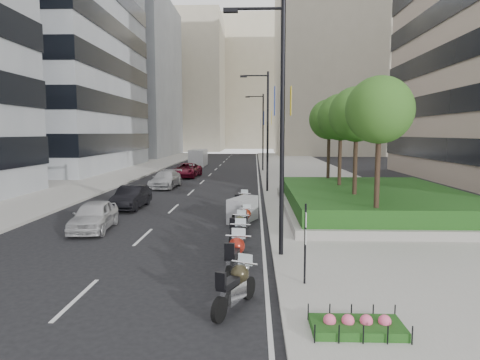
{
  "coord_description": "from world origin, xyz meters",
  "views": [
    {
      "loc": [
        3.34,
        -14.06,
        4.49
      ],
      "look_at": [
        2.56,
        8.63,
        2.0
      ],
      "focal_mm": 32.0,
      "sensor_mm": 36.0,
      "label": 1
    }
  ],
  "objects_px": {
    "lamp_post_2": "(262,128)",
    "motorcycle_6": "(242,203)",
    "motorcycle_4": "(246,220)",
    "car_c": "(166,179)",
    "motorcycle_0": "(236,287)",
    "car_d": "(186,170)",
    "car_b": "(131,197)",
    "motorcycle_5": "(243,210)",
    "motorcycle_3": "(238,229)",
    "delivery_van": "(198,158)",
    "lamp_post_0": "(278,117)",
    "parking_sign": "(305,239)",
    "motorcycle_1": "(235,258)",
    "motorcycle_2": "(238,241)",
    "lamp_post_1": "(266,125)",
    "car_a": "(94,216)"
  },
  "relations": [
    {
      "from": "parking_sign",
      "to": "motorcycle_2",
      "type": "distance_m",
      "value": 3.79
    },
    {
      "from": "motorcycle_1",
      "to": "motorcycle_2",
      "type": "height_order",
      "value": "motorcycle_1"
    },
    {
      "from": "parking_sign",
      "to": "motorcycle_3",
      "type": "xyz_separation_m",
      "value": [
        -2.13,
        5.22,
        -0.88
      ]
    },
    {
      "from": "motorcycle_0",
      "to": "motorcycle_3",
      "type": "distance_m",
      "value": 6.77
    },
    {
      "from": "motorcycle_5",
      "to": "lamp_post_0",
      "type": "bearing_deg",
      "value": -144.14
    },
    {
      "from": "lamp_post_0",
      "to": "motorcycle_4",
      "type": "relative_size",
      "value": 4.49
    },
    {
      "from": "motorcycle_0",
      "to": "motorcycle_2",
      "type": "height_order",
      "value": "motorcycle_2"
    },
    {
      "from": "motorcycle_0",
      "to": "motorcycle_5",
      "type": "distance_m",
      "value": 10.81
    },
    {
      "from": "motorcycle_0",
      "to": "motorcycle_4",
      "type": "distance_m",
      "value": 8.8
    },
    {
      "from": "lamp_post_1",
      "to": "motorcycle_5",
      "type": "distance_m",
      "value": 11.7
    },
    {
      "from": "motorcycle_0",
      "to": "car_d",
      "type": "distance_m",
      "value": 33.47
    },
    {
      "from": "motorcycle_1",
      "to": "motorcycle_5",
      "type": "height_order",
      "value": "motorcycle_5"
    },
    {
      "from": "lamp_post_0",
      "to": "car_d",
      "type": "xyz_separation_m",
      "value": [
        -7.78,
        28.29,
        -4.35
      ]
    },
    {
      "from": "motorcycle_2",
      "to": "delivery_van",
      "type": "relative_size",
      "value": 0.42
    },
    {
      "from": "motorcycle_4",
      "to": "car_c",
      "type": "relative_size",
      "value": 0.42
    },
    {
      "from": "lamp_post_1",
      "to": "lamp_post_2",
      "type": "bearing_deg",
      "value": 90.0
    },
    {
      "from": "motorcycle_6",
      "to": "car_c",
      "type": "relative_size",
      "value": 0.46
    },
    {
      "from": "car_b",
      "to": "motorcycle_4",
      "type": "bearing_deg",
      "value": -37.74
    },
    {
      "from": "car_a",
      "to": "lamp_post_2",
      "type": "bearing_deg",
      "value": 70.0
    },
    {
      "from": "lamp_post_2",
      "to": "lamp_post_0",
      "type": "bearing_deg",
      "value": -90.0
    },
    {
      "from": "motorcycle_6",
      "to": "car_b",
      "type": "bearing_deg",
      "value": 92.37
    },
    {
      "from": "motorcycle_0",
      "to": "motorcycle_3",
      "type": "relative_size",
      "value": 0.98
    },
    {
      "from": "motorcycle_6",
      "to": "car_b",
      "type": "height_order",
      "value": "car_b"
    },
    {
      "from": "lamp_post_0",
      "to": "parking_sign",
      "type": "xyz_separation_m",
      "value": [
        0.66,
        -3.0,
        -3.61
      ]
    },
    {
      "from": "motorcycle_0",
      "to": "motorcycle_3",
      "type": "height_order",
      "value": "motorcycle_0"
    },
    {
      "from": "motorcycle_1",
      "to": "motorcycle_6",
      "type": "xyz_separation_m",
      "value": [
        -0.12,
        10.65,
        -0.07
      ]
    },
    {
      "from": "car_b",
      "to": "motorcycle_6",
      "type": "bearing_deg",
      "value": -11.47
    },
    {
      "from": "parking_sign",
      "to": "lamp_post_1",
      "type": "bearing_deg",
      "value": 91.88
    },
    {
      "from": "lamp_post_0",
      "to": "motorcycle_2",
      "type": "distance_m",
      "value": 4.67
    },
    {
      "from": "motorcycle_4",
      "to": "motorcycle_5",
      "type": "xyz_separation_m",
      "value": [
        -0.2,
        2.01,
        0.09
      ]
    },
    {
      "from": "car_d",
      "to": "motorcycle_6",
      "type": "bearing_deg",
      "value": -67.52
    },
    {
      "from": "parking_sign",
      "to": "motorcycle_1",
      "type": "xyz_separation_m",
      "value": [
        -2.06,
        0.8,
        -0.8
      ]
    },
    {
      "from": "motorcycle_0",
      "to": "motorcycle_6",
      "type": "distance_m",
      "value": 13.0
    },
    {
      "from": "motorcycle_3",
      "to": "delivery_van",
      "type": "relative_size",
      "value": 0.4
    },
    {
      "from": "motorcycle_5",
      "to": "motorcycle_2",
      "type": "bearing_deg",
      "value": -156.67
    },
    {
      "from": "lamp_post_0",
      "to": "motorcycle_2",
      "type": "bearing_deg",
      "value": 176.9
    },
    {
      "from": "car_c",
      "to": "motorcycle_5",
      "type": "bearing_deg",
      "value": -59.56
    },
    {
      "from": "lamp_post_1",
      "to": "car_c",
      "type": "height_order",
      "value": "lamp_post_1"
    },
    {
      "from": "lamp_post_0",
      "to": "motorcycle_6",
      "type": "height_order",
      "value": "lamp_post_0"
    },
    {
      "from": "lamp_post_0",
      "to": "motorcycle_0",
      "type": "xyz_separation_m",
      "value": [
        -1.28,
        -4.55,
        -4.47
      ]
    },
    {
      "from": "lamp_post_0",
      "to": "motorcycle_1",
      "type": "height_order",
      "value": "lamp_post_0"
    },
    {
      "from": "motorcycle_4",
      "to": "motorcycle_5",
      "type": "distance_m",
      "value": 2.02
    },
    {
      "from": "car_d",
      "to": "delivery_van",
      "type": "height_order",
      "value": "delivery_van"
    },
    {
      "from": "parking_sign",
      "to": "motorcycle_0",
      "type": "xyz_separation_m",
      "value": [
        -1.94,
        -1.55,
        -0.86
      ]
    },
    {
      "from": "motorcycle_4",
      "to": "parking_sign",
      "type": "bearing_deg",
      "value": -160.35
    },
    {
      "from": "motorcycle_5",
      "to": "car_d",
      "type": "relative_size",
      "value": 0.43
    },
    {
      "from": "motorcycle_6",
      "to": "car_a",
      "type": "relative_size",
      "value": 0.54
    },
    {
      "from": "motorcycle_6",
      "to": "delivery_van",
      "type": "relative_size",
      "value": 0.41
    },
    {
      "from": "lamp_post_2",
      "to": "car_b",
      "type": "distance_m",
      "value": 26.65
    },
    {
      "from": "lamp_post_2",
      "to": "motorcycle_6",
      "type": "bearing_deg",
      "value": -93.28
    }
  ]
}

